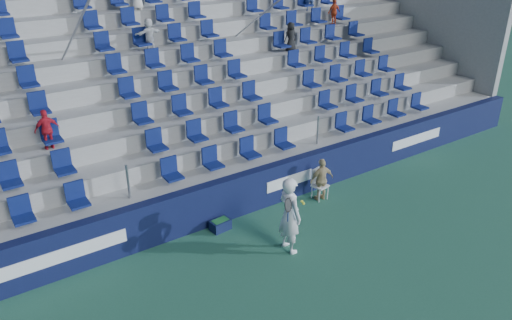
{
  "coord_description": "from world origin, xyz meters",
  "views": [
    {
      "loc": [
        -6.43,
        -6.97,
        7.26
      ],
      "look_at": [
        0.2,
        2.8,
        1.7
      ],
      "focal_mm": 35.0,
      "sensor_mm": 36.0,
      "label": 1
    }
  ],
  "objects": [
    {
      "name": "grandstand",
      "position": [
        -0.0,
        8.25,
        2.13
      ],
      "size": [
        24.0,
        8.17,
        6.63
      ],
      "color": "#9F9F9A",
      "rests_on": "ground"
    },
    {
      "name": "ground",
      "position": [
        0.0,
        0.0,
        0.0
      ],
      "size": [
        70.0,
        70.0,
        0.0
      ],
      "primitive_type": "plane",
      "color": "#2A6349",
      "rests_on": "ground"
    },
    {
      "name": "sponsor_wall",
      "position": [
        0.0,
        3.15,
        0.6
      ],
      "size": [
        24.0,
        0.32,
        1.2
      ],
      "color": "#10163D",
      "rests_on": "ground"
    },
    {
      "name": "tennis_player",
      "position": [
        -0.02,
        1.05,
        0.99
      ],
      "size": [
        0.69,
        0.72,
        1.97
      ],
      "color": "white",
      "rests_on": "ground"
    },
    {
      "name": "line_judge",
      "position": [
        2.28,
        2.5,
        0.65
      ],
      "size": [
        0.79,
        0.42,
        1.29
      ],
      "primitive_type": "imported",
      "rotation": [
        0.0,
        0.0,
        3.0
      ],
      "color": "tan",
      "rests_on": "ground"
    },
    {
      "name": "line_judge_chair",
      "position": [
        2.28,
        2.65,
        0.52
      ],
      "size": [
        0.47,
        0.49,
        0.92
      ],
      "color": "white",
      "rests_on": "ground"
    },
    {
      "name": "ball_bin",
      "position": [
        -0.97,
        2.75,
        0.16
      ],
      "size": [
        0.55,
        0.39,
        0.29
      ],
      "color": "#10183C",
      "rests_on": "ground"
    }
  ]
}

